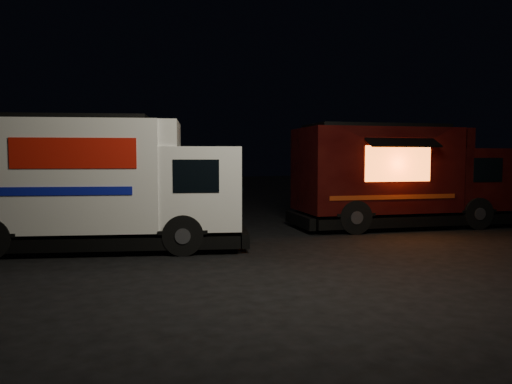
% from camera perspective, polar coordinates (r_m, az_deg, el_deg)
% --- Properties ---
extents(ground, '(80.00, 80.00, 0.00)m').
position_cam_1_polar(ground, '(11.41, -1.32, -6.77)').
color(ground, black).
rests_on(ground, ground).
extents(white_truck, '(7.14, 4.43, 3.07)m').
position_cam_1_polar(white_truck, '(12.10, -17.36, 0.97)').
color(white_truck, silver).
rests_on(white_truck, ground).
extents(red_truck, '(7.05, 3.81, 3.11)m').
position_cam_1_polar(red_truck, '(15.93, 16.19, 1.76)').
color(red_truck, '#380C0A').
rests_on(red_truck, ground).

